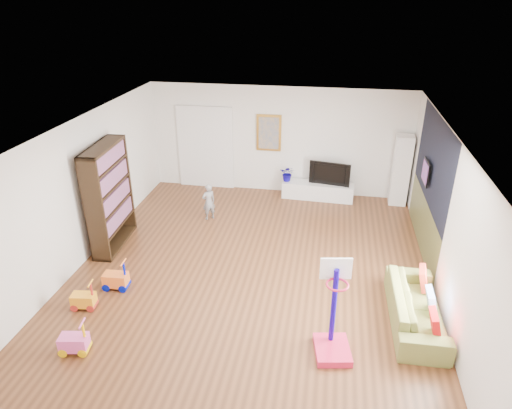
% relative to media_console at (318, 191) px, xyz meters
% --- Properties ---
extents(floor, '(6.50, 7.50, 0.00)m').
position_rel_media_console_xyz_m(floor, '(-1.05, -3.42, -0.21)').
color(floor, brown).
rests_on(floor, ground).
extents(ceiling, '(6.50, 7.50, 0.00)m').
position_rel_media_console_xyz_m(ceiling, '(-1.05, -3.42, 2.49)').
color(ceiling, white).
rests_on(ceiling, ground).
extents(wall_back, '(6.50, 0.00, 2.70)m').
position_rel_media_console_xyz_m(wall_back, '(-1.05, 0.33, 1.14)').
color(wall_back, silver).
rests_on(wall_back, ground).
extents(wall_front, '(6.50, 0.00, 2.70)m').
position_rel_media_console_xyz_m(wall_front, '(-1.05, -7.17, 1.14)').
color(wall_front, silver).
rests_on(wall_front, ground).
extents(wall_left, '(0.00, 7.50, 2.70)m').
position_rel_media_console_xyz_m(wall_left, '(-4.30, -3.42, 1.14)').
color(wall_left, white).
rests_on(wall_left, ground).
extents(wall_right, '(0.00, 7.50, 2.70)m').
position_rel_media_console_xyz_m(wall_right, '(2.20, -3.42, 1.14)').
color(wall_right, silver).
rests_on(wall_right, ground).
extents(navy_accent, '(0.01, 3.20, 1.70)m').
position_rel_media_console_xyz_m(navy_accent, '(2.18, -2.02, 1.64)').
color(navy_accent, black).
rests_on(navy_accent, wall_right).
extents(olive_wainscot, '(0.01, 3.20, 1.00)m').
position_rel_media_console_xyz_m(olive_wainscot, '(2.18, -2.02, 0.29)').
color(olive_wainscot, brown).
rests_on(olive_wainscot, wall_right).
extents(doorway, '(1.45, 0.06, 2.10)m').
position_rel_media_console_xyz_m(doorway, '(-2.95, 0.29, 0.84)').
color(doorway, white).
rests_on(doorway, ground).
extents(painting_back, '(0.62, 0.06, 0.92)m').
position_rel_media_console_xyz_m(painting_back, '(-1.30, 0.29, 1.34)').
color(painting_back, gold).
rests_on(painting_back, wall_back).
extents(artwork_right, '(0.04, 0.56, 0.46)m').
position_rel_media_console_xyz_m(artwork_right, '(2.12, -1.82, 1.34)').
color(artwork_right, '#7F3F8C').
rests_on(artwork_right, wall_right).
extents(media_console, '(1.78, 0.52, 0.41)m').
position_rel_media_console_xyz_m(media_console, '(0.00, 0.00, 0.00)').
color(media_console, white).
rests_on(media_console, ground).
extents(tall_cabinet, '(0.42, 0.42, 1.72)m').
position_rel_media_console_xyz_m(tall_cabinet, '(1.94, 0.05, 0.65)').
color(tall_cabinet, white).
rests_on(tall_cabinet, ground).
extents(bookshelf, '(0.47, 1.48, 2.12)m').
position_rel_media_console_xyz_m(bookshelf, '(-4.01, -2.99, 0.86)').
color(bookshelf, black).
rests_on(bookshelf, ground).
extents(sofa, '(0.79, 1.96, 0.57)m').
position_rel_media_console_xyz_m(sofa, '(1.75, -4.49, 0.08)').
color(sofa, olive).
rests_on(sofa, ground).
extents(basketball_hoop, '(0.61, 0.70, 1.48)m').
position_rel_media_console_xyz_m(basketball_hoop, '(0.49, -5.41, 0.53)').
color(basketball_hoop, '#D41C45').
rests_on(basketball_hoop, ground).
extents(ride_on_yellow, '(0.40, 0.28, 0.50)m').
position_rel_media_console_xyz_m(ride_on_yellow, '(-3.58, -5.06, 0.05)').
color(ride_on_yellow, '#FF9F1C').
rests_on(ride_on_yellow, ground).
extents(ride_on_orange, '(0.43, 0.28, 0.56)m').
position_rel_media_console_xyz_m(ride_on_orange, '(-3.30, -4.45, 0.07)').
color(ride_on_orange, orange).
rests_on(ride_on_orange, ground).
extents(ride_on_pink, '(0.43, 0.31, 0.53)m').
position_rel_media_console_xyz_m(ride_on_pink, '(-3.20, -6.02, 0.06)').
color(ride_on_pink, '#F157B1').
rests_on(ride_on_pink, ground).
extents(child, '(0.37, 0.36, 0.86)m').
position_rel_media_console_xyz_m(child, '(-2.39, -1.57, 0.22)').
color(child, gray).
rests_on(child, ground).
extents(tv, '(1.01, 0.30, 0.58)m').
position_rel_media_console_xyz_m(tv, '(0.28, 0.04, 0.50)').
color(tv, black).
rests_on(tv, media_console).
extents(vase_plant, '(0.40, 0.36, 0.40)m').
position_rel_media_console_xyz_m(vase_plant, '(-0.77, 0.02, 0.41)').
color(vase_plant, '#0D0482').
rests_on(vase_plant, media_console).
extents(pillow_left, '(0.10, 0.37, 0.37)m').
position_rel_media_console_xyz_m(pillow_left, '(1.91, -5.06, 0.24)').
color(pillow_left, red).
rests_on(pillow_left, sofa).
extents(pillow_center, '(0.10, 0.38, 0.38)m').
position_rel_media_console_xyz_m(pillow_center, '(1.95, -4.52, 0.24)').
color(pillow_center, silver).
rests_on(pillow_center, sofa).
extents(pillow_right, '(0.15, 0.38, 0.37)m').
position_rel_media_console_xyz_m(pillow_right, '(1.93, -3.90, 0.24)').
color(pillow_right, '#AC2B1B').
rests_on(pillow_right, sofa).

